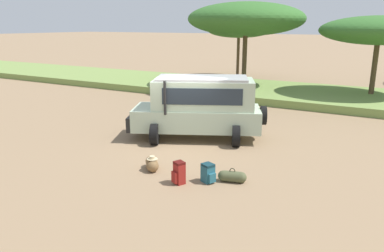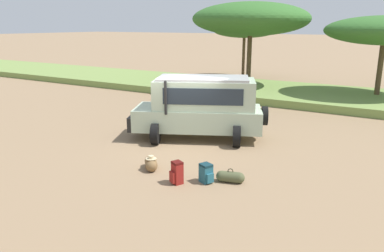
# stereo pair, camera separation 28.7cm
# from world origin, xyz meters

# --- Properties ---
(ground_plane) EXTENTS (320.00, 320.00, 0.00)m
(ground_plane) POSITION_xyz_m (0.00, 0.00, 0.00)
(ground_plane) COLOR #8C7051
(grass_bank) EXTENTS (120.00, 7.00, 0.44)m
(grass_bank) POSITION_xyz_m (0.00, 11.48, 0.22)
(grass_bank) COLOR olive
(grass_bank) RESTS_ON ground_plane
(safari_vehicle) EXTENTS (5.37, 3.88, 2.44)m
(safari_vehicle) POSITION_xyz_m (0.16, 1.03, 1.29)
(safari_vehicle) COLOR #B2C6A8
(safari_vehicle) RESTS_ON ground_plane
(backpack_beside_front_wheel) EXTENTS (0.47, 0.40, 0.55)m
(backpack_beside_front_wheel) POSITION_xyz_m (2.41, -2.67, 0.27)
(backpack_beside_front_wheel) COLOR #235B6B
(backpack_beside_front_wheel) RESTS_ON ground_plane
(backpack_cluster_center) EXTENTS (0.38, 0.41, 0.66)m
(backpack_cluster_center) POSITION_xyz_m (1.74, -3.16, 0.32)
(backpack_cluster_center) COLOR maroon
(backpack_cluster_center) RESTS_ON ground_plane
(duffel_bag_low_black_case) EXTENTS (0.66, 0.71, 0.47)m
(duffel_bag_low_black_case) POSITION_xyz_m (0.45, -2.65, 0.19)
(duffel_bag_low_black_case) COLOR brown
(duffel_bag_low_black_case) RESTS_ON ground_plane
(duffel_bag_soft_canvas) EXTENTS (0.81, 0.45, 0.42)m
(duffel_bag_soft_canvas) POSITION_xyz_m (3.01, -2.31, 0.16)
(duffel_bag_soft_canvas) COLOR #4C5133
(duffel_bag_soft_canvas) RESTS_ON ground_plane
(acacia_tree_far_left) EXTENTS (5.28, 4.67, 4.47)m
(acacia_tree_far_left) POSITION_xyz_m (-5.34, 18.26, 3.86)
(acacia_tree_far_left) COLOR brown
(acacia_tree_far_left) RESTS_ON ground_plane
(acacia_tree_left_mid) EXTENTS (7.57, 7.36, 5.79)m
(acacia_tree_left_mid) POSITION_xyz_m (-2.33, 12.02, 4.71)
(acacia_tree_left_mid) COLOR brown
(acacia_tree_left_mid) RESTS_ON ground_plane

